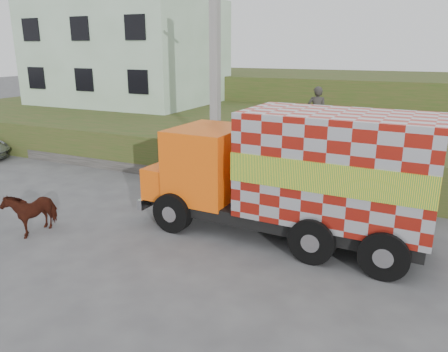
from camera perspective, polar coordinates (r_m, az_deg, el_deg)
The scene contains 9 objects.
ground at distance 12.08m, azimuth -6.55°, elevation -6.84°, with size 120.00×120.00×0.00m, color #474749.
embankment at distance 20.67m, azimuth 8.09°, elevation 5.10°, with size 40.00×12.00×1.50m, color #2C4A18.
embankment_far at distance 32.11m, azimuth 14.69°, elevation 10.09°, with size 40.00×12.00×3.00m, color #2C4A18.
retaining_strip at distance 16.38m, azimuth -4.85°, elevation 0.24°, with size 16.00×0.50×0.40m, color #595651.
building at distance 28.08m, azimuth -12.32°, elevation 15.55°, with size 10.00×8.00×6.00m, color silver.
utility_pole at distance 15.63m, azimuth -1.17°, elevation 13.94°, with size 1.20×0.30×8.00m.
cargo_truck at distance 11.05m, azimuth 9.47°, elevation 0.22°, with size 7.54×2.86×3.32m.
cow at distance 12.70m, azimuth -23.84°, elevation -4.17°, with size 0.64×1.40×1.18m, color #34130D.
pedestrian at distance 16.62m, azimuth 12.01°, elevation 8.13°, with size 0.70×0.46×1.91m, color #2C2A27.
Camera 1 is at (5.94, -9.39, 4.75)m, focal length 35.00 mm.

